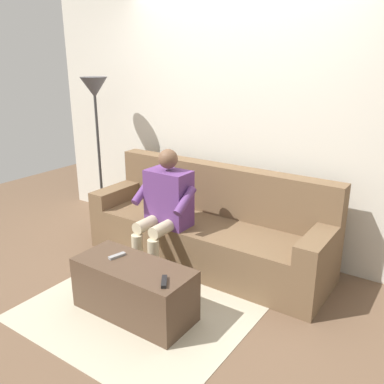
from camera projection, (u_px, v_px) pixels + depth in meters
ground_plane at (160, 294)px, 3.43m from camera, size 8.00×8.00×0.00m
back_wall at (238, 109)px, 3.97m from camera, size 4.82×0.06×2.80m
couch at (208, 230)px, 3.91m from camera, size 2.34×0.73×0.91m
coffee_table at (134, 289)px, 3.12m from camera, size 0.94×0.41×0.42m
person_solo_seated at (165, 205)px, 3.66m from camera, size 0.55×0.51×1.13m
remote_gray at (117, 256)px, 3.17m from camera, size 0.07×0.14×0.02m
remote_black at (164, 282)px, 2.81m from camera, size 0.11×0.14×0.02m
floor_rug at (146, 304)px, 3.29m from camera, size 1.67×1.58×0.01m
floor_lamp at (95, 101)px, 4.43m from camera, size 0.29×0.29×1.68m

